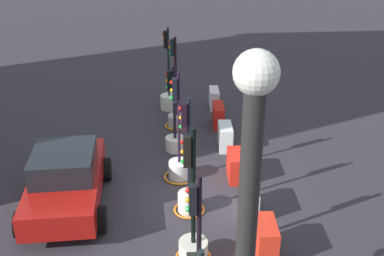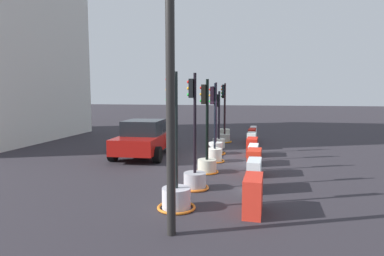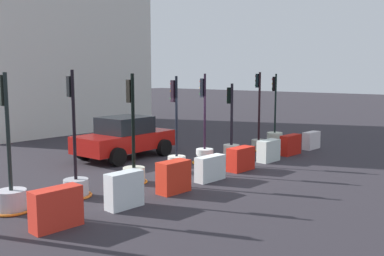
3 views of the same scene
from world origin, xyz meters
The scene contains 19 objects.
ground_plane centered at (0.00, 0.00, 0.00)m, with size 120.00×120.00×0.00m, color #2E2A30.
traffic_light_0 centered at (-6.44, 0.53, 0.47)m, with size 0.95×0.95×3.35m.
traffic_light_1 centered at (-4.70, 0.38, 0.46)m, with size 0.84×0.84×3.42m.
traffic_light_2 centered at (-2.67, 0.32, 0.53)m, with size 0.83×0.83×3.32m.
traffic_light_3 centered at (-0.77, 0.27, 0.52)m, with size 0.84×0.84×3.24m.
traffic_light_4 centered at (0.96, 0.43, 0.49)m, with size 0.94×0.94×3.32m.
traffic_light_5 centered at (2.76, 0.48, 0.57)m, with size 0.65×0.65×2.92m.
traffic_light_6 centered at (4.64, 0.35, 0.51)m, with size 0.84×0.84×3.38m.
traffic_light_7 centered at (6.38, 0.54, 0.52)m, with size 0.72×0.72×3.31m.
construction_barrier_0 centered at (-6.39, -1.33, 0.45)m, with size 1.11×0.48×0.89m.
construction_barrier_1 centered at (-4.50, -1.35, 0.45)m, with size 0.98×0.44×0.91m.
construction_barrier_2 centered at (-2.69, -1.35, 0.45)m, with size 0.99×0.51×0.90m.
construction_barrier_3 centered at (-0.96, -1.31, 0.39)m, with size 1.10×0.42×0.78m.
construction_barrier_4 centered at (0.84, -1.25, 0.40)m, with size 1.06×0.52×0.81m.
construction_barrier_5 centered at (2.80, -1.22, 0.41)m, with size 1.01×0.48×0.82m.
construction_barrier_6 centered at (4.57, -1.22, 0.41)m, with size 1.12×0.43×0.82m.
construction_barrier_7 centered at (6.41, -1.28, 0.38)m, with size 1.01×0.42×0.76m.
car_red_compact centered at (-0.22, 3.52, 0.81)m, with size 4.08×2.29×1.63m.
building_main_facade centered at (2.96, 15.32, 7.65)m, with size 10.83×9.99×15.26m.
Camera 3 is at (-11.34, -9.30, 3.32)m, focal length 40.18 mm.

